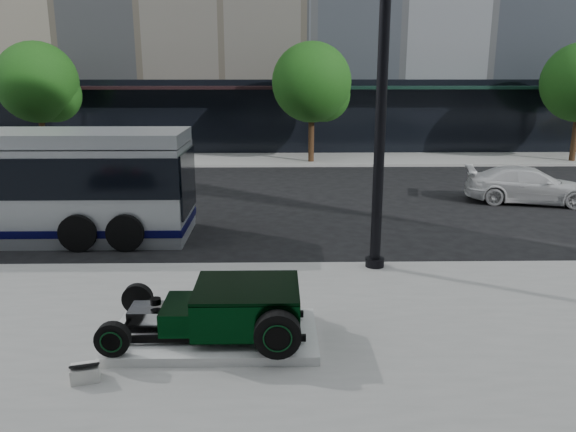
{
  "coord_description": "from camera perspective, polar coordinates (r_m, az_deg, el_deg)",
  "views": [
    {
      "loc": [
        -0.63,
        -14.44,
        4.49
      ],
      "look_at": [
        -0.4,
        -1.83,
        1.2
      ],
      "focal_mm": 35.0,
      "sensor_mm": 36.0,
      "label": 1
    }
  ],
  "objects": [
    {
      "name": "info_plaque",
      "position": [
        8.95,
        -19.91,
        -14.67
      ],
      "size": [
        0.46,
        0.39,
        0.31
      ],
      "color": "silver",
      "rests_on": "sidewalk_near"
    },
    {
      "name": "ground",
      "position": [
        15.14,
        1.41,
        -2.64
      ],
      "size": [
        120.0,
        120.0,
        0.0
      ],
      "primitive_type": "plane",
      "color": "black",
      "rests_on": "ground"
    },
    {
      "name": "street_trees",
      "position": [
        27.58,
        2.73,
        13.1
      ],
      "size": [
        29.8,
        3.8,
        5.7
      ],
      "color": "black",
      "rests_on": "sidewalk_far"
    },
    {
      "name": "sidewalk_far",
      "position": [
        28.79,
        0.23,
        5.77
      ],
      "size": [
        70.0,
        4.0,
        0.12
      ],
      "primitive_type": "cube",
      "color": "gray",
      "rests_on": "ground"
    },
    {
      "name": "hot_rod",
      "position": [
        9.4,
        -5.51,
        -9.25
      ],
      "size": [
        3.22,
        2.0,
        0.81
      ],
      "color": "black",
      "rests_on": "display_plinth"
    },
    {
      "name": "display_plinth",
      "position": [
        9.65,
        -7.45,
        -11.96
      ],
      "size": [
        3.4,
        1.8,
        0.15
      ],
      "primitive_type": "cube",
      "color": "silver",
      "rests_on": "sidewalk_near"
    },
    {
      "name": "lamppost",
      "position": [
        12.37,
        9.44,
        10.88
      ],
      "size": [
        0.43,
        0.43,
        7.8
      ],
      "color": "black",
      "rests_on": "sidewalk_near"
    },
    {
      "name": "white_sedan",
      "position": [
        21.2,
        23.26,
        2.89
      ],
      "size": [
        4.51,
        2.64,
        1.23
      ],
      "primitive_type": "imported",
      "rotation": [
        0.0,
        0.0,
        1.34
      ],
      "color": "silver",
      "rests_on": "ground"
    }
  ]
}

